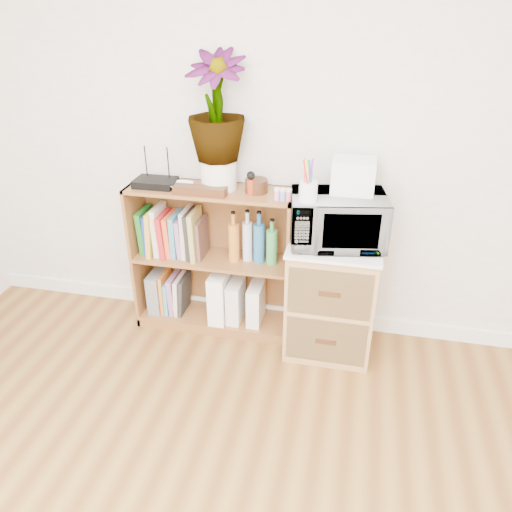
% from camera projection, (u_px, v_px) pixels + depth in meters
% --- Properties ---
extents(skirting_board, '(4.00, 0.02, 0.10)m').
position_uv_depth(skirting_board, '(271.00, 311.00, 3.38)').
color(skirting_board, white).
rests_on(skirting_board, ground).
extents(bookshelf, '(1.00, 0.30, 0.95)m').
position_uv_depth(bookshelf, '(213.00, 261.00, 3.13)').
color(bookshelf, brown).
rests_on(bookshelf, ground).
extents(wicker_unit, '(0.50, 0.45, 0.70)m').
position_uv_depth(wicker_unit, '(331.00, 297.00, 2.98)').
color(wicker_unit, '#9E7542').
rests_on(wicker_unit, ground).
extents(microwave, '(0.56, 0.43, 0.28)m').
position_uv_depth(microwave, '(337.00, 220.00, 2.73)').
color(microwave, white).
rests_on(microwave, wicker_unit).
extents(pen_cup, '(0.10, 0.10, 0.11)m').
position_uv_depth(pen_cup, '(308.00, 191.00, 2.57)').
color(pen_cup, white).
rests_on(pen_cup, microwave).
extents(small_appliance, '(0.23, 0.19, 0.18)m').
position_uv_depth(small_appliance, '(353.00, 176.00, 2.68)').
color(small_appliance, white).
rests_on(small_appliance, microwave).
extents(router, '(0.24, 0.16, 0.04)m').
position_uv_depth(router, '(155.00, 183.00, 2.94)').
color(router, black).
rests_on(router, bookshelf).
extents(white_bowl, '(0.13, 0.13, 0.03)m').
position_uv_depth(white_bowl, '(182.00, 186.00, 2.90)').
color(white_bowl, white).
rests_on(white_bowl, bookshelf).
extents(plant_pot, '(0.20, 0.20, 0.17)m').
position_uv_depth(plant_pot, '(219.00, 174.00, 2.87)').
color(plant_pot, white).
rests_on(plant_pot, bookshelf).
extents(potted_plant, '(0.33, 0.33, 0.59)m').
position_uv_depth(potted_plant, '(216.00, 107.00, 2.69)').
color(potted_plant, '#427830').
rests_on(potted_plant, plant_pot).
extents(trinket_box, '(0.30, 0.08, 0.05)m').
position_uv_depth(trinket_box, '(200.00, 191.00, 2.81)').
color(trinket_box, '#3B2110').
rests_on(trinket_box, bookshelf).
extents(kokeshi_doll, '(0.04, 0.04, 0.09)m').
position_uv_depth(kokeshi_doll, '(251.00, 187.00, 2.80)').
color(kokeshi_doll, '#992C12').
rests_on(kokeshi_doll, bookshelf).
extents(wooden_bowl, '(0.13, 0.13, 0.08)m').
position_uv_depth(wooden_bowl, '(256.00, 186.00, 2.84)').
color(wooden_bowl, '#331A0E').
rests_on(wooden_bowl, bookshelf).
extents(paint_jars, '(0.12, 0.04, 0.06)m').
position_uv_depth(paint_jars, '(283.00, 195.00, 2.73)').
color(paint_jars, pink).
rests_on(paint_jars, bookshelf).
extents(file_box, '(0.08, 0.22, 0.27)m').
position_uv_depth(file_box, '(158.00, 290.00, 3.33)').
color(file_box, slate).
rests_on(file_box, bookshelf).
extents(magazine_holder_left, '(0.11, 0.27, 0.33)m').
position_uv_depth(magazine_holder_left, '(221.00, 294.00, 3.22)').
color(magazine_holder_left, white).
rests_on(magazine_holder_left, bookshelf).
extents(magazine_holder_mid, '(0.09, 0.22, 0.27)m').
position_uv_depth(magazine_holder_mid, '(236.00, 300.00, 3.22)').
color(magazine_holder_mid, silver).
rests_on(magazine_holder_mid, bookshelf).
extents(magazine_holder_right, '(0.08, 0.21, 0.26)m').
position_uv_depth(magazine_holder_right, '(256.00, 303.00, 3.19)').
color(magazine_holder_right, white).
rests_on(magazine_holder_right, bookshelf).
extents(cookbooks, '(0.41, 0.20, 0.31)m').
position_uv_depth(cookbooks, '(172.00, 233.00, 3.10)').
color(cookbooks, '#1C691F').
rests_on(cookbooks, bookshelf).
extents(liquor_bottles, '(0.30, 0.07, 0.32)m').
position_uv_depth(liquor_bottles, '(253.00, 239.00, 2.99)').
color(liquor_bottles, '#C87025').
rests_on(liquor_bottles, bookshelf).
extents(lower_books, '(0.16, 0.19, 0.28)m').
position_uv_depth(lower_books, '(176.00, 293.00, 3.31)').
color(lower_books, orange).
rests_on(lower_books, bookshelf).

